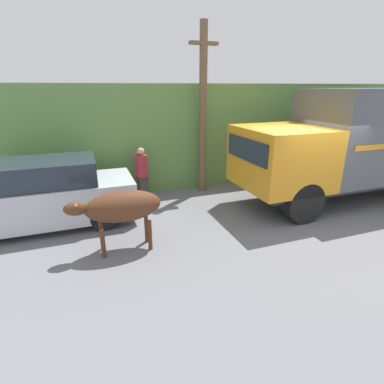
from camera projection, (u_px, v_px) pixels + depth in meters
ground_plane at (306, 216)px, 8.34m from camera, size 60.00×60.00×0.00m
hillside_embankment at (216, 126)px, 13.22m from camera, size 32.00×5.44×3.51m
cargo_truck at (361, 141)px, 9.13m from camera, size 7.34×2.36×3.37m
brown_cow at (121, 207)px, 6.32m from camera, size 1.98×0.67×1.36m
parked_suv at (43, 195)px, 7.54m from camera, size 4.54×1.75×1.72m
pedestrian_on_hill at (142, 172)px, 9.26m from camera, size 0.48×0.48×1.68m
utility_pole at (203, 109)px, 9.56m from camera, size 0.90×0.25×5.27m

